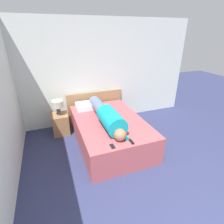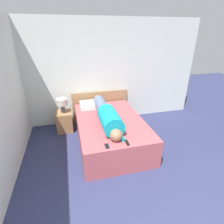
{
  "view_description": "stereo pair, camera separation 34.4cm",
  "coord_description": "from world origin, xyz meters",
  "px_view_note": "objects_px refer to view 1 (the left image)",
  "views": [
    {
      "loc": [
        -1.26,
        -0.55,
        2.27
      ],
      "look_at": [
        -0.15,
        2.41,
        0.81
      ],
      "focal_mm": 28.0,
      "sensor_mm": 36.0,
      "label": 1
    },
    {
      "loc": [
        -0.93,
        -0.65,
        2.27
      ],
      "look_at": [
        -0.15,
        2.41,
        0.81
      ],
      "focal_mm": 28.0,
      "sensor_mm": 36.0,
      "label": 2
    }
  ],
  "objects_px": {
    "bed": "(110,131)",
    "cell_phone": "(112,146)",
    "pillow_near_headboard": "(87,106)",
    "person_lying": "(107,116)",
    "tv_remote": "(131,142)",
    "table_lamp": "(58,105)",
    "nightstand": "(60,124)"
  },
  "relations": [
    {
      "from": "nightstand",
      "to": "tv_remote",
      "type": "xyz_separation_m",
      "value": [
        1.04,
        -1.69,
        0.32
      ]
    },
    {
      "from": "bed",
      "to": "cell_phone",
      "type": "xyz_separation_m",
      "value": [
        -0.28,
        -0.91,
        0.29
      ]
    },
    {
      "from": "tv_remote",
      "to": "person_lying",
      "type": "bearing_deg",
      "value": 101.33
    },
    {
      "from": "person_lying",
      "to": "tv_remote",
      "type": "xyz_separation_m",
      "value": [
        0.16,
        -0.79,
        -0.15
      ]
    },
    {
      "from": "bed",
      "to": "nightstand",
      "type": "height_order",
      "value": "bed"
    },
    {
      "from": "pillow_near_headboard",
      "to": "bed",
      "type": "bearing_deg",
      "value": -68.55
    },
    {
      "from": "nightstand",
      "to": "cell_phone",
      "type": "height_order",
      "value": "cell_phone"
    },
    {
      "from": "nightstand",
      "to": "person_lying",
      "type": "bearing_deg",
      "value": -45.32
    },
    {
      "from": "bed",
      "to": "cell_phone",
      "type": "height_order",
      "value": "cell_phone"
    },
    {
      "from": "bed",
      "to": "pillow_near_headboard",
      "type": "height_order",
      "value": "pillow_near_headboard"
    },
    {
      "from": "tv_remote",
      "to": "table_lamp",
      "type": "bearing_deg",
      "value": 121.71
    },
    {
      "from": "nightstand",
      "to": "pillow_near_headboard",
      "type": "bearing_deg",
      "value": 0.33
    },
    {
      "from": "bed",
      "to": "nightstand",
      "type": "relative_size",
      "value": 4.21
    },
    {
      "from": "tv_remote",
      "to": "cell_phone",
      "type": "bearing_deg",
      "value": -179.29
    },
    {
      "from": "tv_remote",
      "to": "cell_phone",
      "type": "height_order",
      "value": "tv_remote"
    },
    {
      "from": "person_lying",
      "to": "nightstand",
      "type": "bearing_deg",
      "value": 134.68
    },
    {
      "from": "nightstand",
      "to": "person_lying",
      "type": "height_order",
      "value": "person_lying"
    },
    {
      "from": "bed",
      "to": "table_lamp",
      "type": "height_order",
      "value": "table_lamp"
    },
    {
      "from": "nightstand",
      "to": "table_lamp",
      "type": "bearing_deg",
      "value": 0.0
    },
    {
      "from": "bed",
      "to": "cell_phone",
      "type": "relative_size",
      "value": 16.02
    },
    {
      "from": "nightstand",
      "to": "person_lying",
      "type": "distance_m",
      "value": 1.34
    },
    {
      "from": "tv_remote",
      "to": "cell_phone",
      "type": "xyz_separation_m",
      "value": [
        -0.35,
        -0.0,
        -0.01
      ]
    },
    {
      "from": "nightstand",
      "to": "cell_phone",
      "type": "relative_size",
      "value": 3.81
    },
    {
      "from": "nightstand",
      "to": "table_lamp",
      "type": "height_order",
      "value": "table_lamp"
    },
    {
      "from": "bed",
      "to": "person_lying",
      "type": "xyz_separation_m",
      "value": [
        -0.09,
        -0.12,
        0.44
      ]
    },
    {
      "from": "person_lying",
      "to": "cell_phone",
      "type": "xyz_separation_m",
      "value": [
        -0.19,
        -0.8,
        -0.16
      ]
    },
    {
      "from": "nightstand",
      "to": "cell_phone",
      "type": "distance_m",
      "value": 1.86
    },
    {
      "from": "table_lamp",
      "to": "person_lying",
      "type": "xyz_separation_m",
      "value": [
        0.88,
        -0.89,
        -0.02
      ]
    },
    {
      "from": "pillow_near_headboard",
      "to": "person_lying",
      "type": "bearing_deg",
      "value": -76.47
    },
    {
      "from": "cell_phone",
      "to": "person_lying",
      "type": "bearing_deg",
      "value": 76.79
    },
    {
      "from": "person_lying",
      "to": "pillow_near_headboard",
      "type": "bearing_deg",
      "value": 103.53
    },
    {
      "from": "pillow_near_headboard",
      "to": "cell_phone",
      "type": "relative_size",
      "value": 3.87
    }
  ]
}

